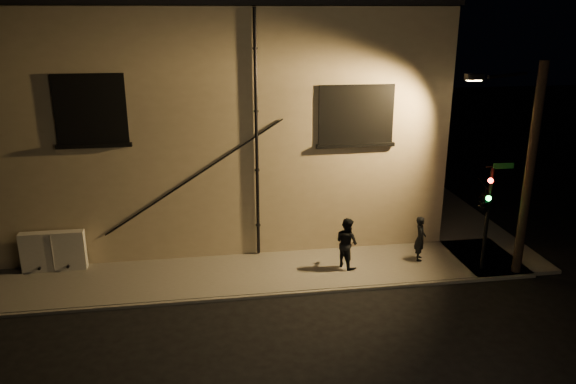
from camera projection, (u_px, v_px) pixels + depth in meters
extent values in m
plane|color=black|center=(326.00, 292.00, 17.45)|extent=(90.00, 90.00, 0.00)
cube|color=#5F5B55|center=(227.00, 275.00, 18.40)|extent=(20.00, 3.00, 0.12)
cube|color=#5F5B55|center=(426.00, 199.00, 25.91)|extent=(3.00, 16.00, 0.12)
cube|color=tan|center=(214.00, 110.00, 24.15)|extent=(16.00, 12.00, 8.50)
cube|color=black|center=(210.00, 2.00, 22.79)|extent=(16.20, 12.20, 0.30)
cube|color=black|center=(91.00, 109.00, 17.55)|extent=(2.20, 0.10, 2.20)
cube|color=black|center=(91.00, 109.00, 17.56)|extent=(1.98, 0.05, 1.98)
cube|color=black|center=(356.00, 114.00, 18.94)|extent=(2.60, 0.10, 2.00)
cube|color=black|center=(356.00, 114.00, 18.96)|extent=(2.38, 0.05, 1.78)
cylinder|color=black|center=(257.00, 138.00, 18.60)|extent=(0.11, 0.11, 8.30)
cylinder|color=black|center=(192.00, 179.00, 18.71)|extent=(5.96, 0.04, 3.75)
cylinder|color=black|center=(195.00, 177.00, 18.71)|extent=(5.96, 0.04, 3.75)
cube|color=beige|center=(53.00, 251.00, 18.47)|extent=(2.04, 0.34, 1.34)
imported|color=black|center=(420.00, 238.00, 19.22)|extent=(0.53, 0.66, 1.57)
imported|color=black|center=(347.00, 243.00, 18.65)|extent=(0.98, 1.05, 1.73)
cylinder|color=black|center=(487.00, 220.00, 18.24)|extent=(0.12, 0.12, 3.49)
imported|color=black|center=(485.00, 200.00, 17.86)|extent=(0.94, 2.14, 0.84)
sphere|color=#FF140C|center=(491.00, 181.00, 17.48)|extent=(0.17, 0.17, 0.17)
sphere|color=#14FF3F|center=(489.00, 198.00, 17.66)|extent=(0.17, 0.17, 0.17)
cube|color=#0C4C1E|center=(503.00, 166.00, 17.73)|extent=(0.70, 0.03, 0.18)
cylinder|color=black|center=(529.00, 174.00, 17.54)|extent=(0.29, 0.29, 6.95)
cylinder|color=black|center=(508.00, 75.00, 17.02)|extent=(1.77, 0.97, 0.10)
cube|color=black|center=(474.00, 77.00, 17.45)|extent=(0.55, 0.28, 0.18)
cube|color=#FFC672|center=(474.00, 80.00, 17.48)|extent=(0.42, 0.20, 0.04)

